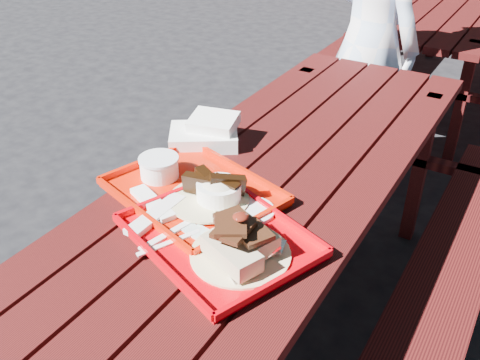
{
  "coord_description": "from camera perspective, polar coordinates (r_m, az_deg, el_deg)",
  "views": [
    {
      "loc": [
        0.69,
        -1.29,
        1.65
      ],
      "look_at": [
        0.0,
        -0.15,
        0.82
      ],
      "focal_mm": 40.0,
      "sensor_mm": 36.0,
      "label": 1
    }
  ],
  "objects": [
    {
      "name": "ground",
      "position": [
        2.2,
        2.11,
        -16.61
      ],
      "size": [
        60.0,
        60.0,
        0.0
      ],
      "primitive_type": "plane",
      "color": "black",
      "rests_on": "ground"
    },
    {
      "name": "picnic_table_near",
      "position": [
        1.82,
        2.46,
        -4.82
      ],
      "size": [
        1.41,
        2.4,
        0.75
      ],
      "color": "#3F0D0C",
      "rests_on": "ground"
    },
    {
      "name": "picnic_table_far",
      "position": [
        4.28,
        21.64,
        15.08
      ],
      "size": [
        1.41,
        2.4,
        0.75
      ],
      "color": "#3F0D0C",
      "rests_on": "ground"
    },
    {
      "name": "near_tray",
      "position": [
        1.43,
        -1.63,
        -4.93
      ],
      "size": [
        0.59,
        0.53,
        0.15
      ],
      "color": "#CA0009",
      "rests_on": "picnic_table_near"
    },
    {
      "name": "far_tray",
      "position": [
        1.61,
        -5.47,
        -0.92
      ],
      "size": [
        0.58,
        0.5,
        0.08
      ],
      "color": "red",
      "rests_on": "picnic_table_near"
    },
    {
      "name": "white_cloth",
      "position": [
        1.9,
        -3.58,
        5.05
      ],
      "size": [
        0.29,
        0.27,
        0.1
      ],
      "color": "white",
      "rests_on": "picnic_table_near"
    },
    {
      "name": "person",
      "position": [
        2.93,
        13.64,
        14.29
      ],
      "size": [
        0.68,
        0.57,
        1.6
      ],
      "primitive_type": "imported",
      "rotation": [
        0.0,
        0.0,
        2.76
      ],
      "color": "#C2DCFF",
      "rests_on": "ground"
    }
  ]
}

